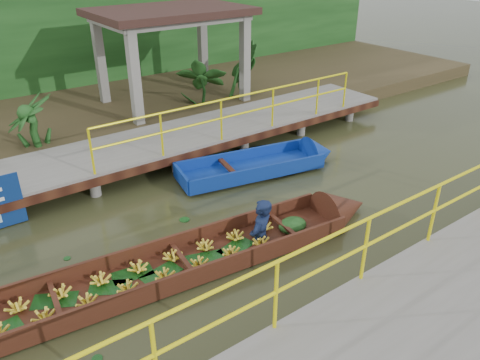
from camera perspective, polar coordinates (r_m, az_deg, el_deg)
ground at (r=8.81m, az=-4.74°, el=-6.90°), size 80.00×80.00×0.00m
land_strip at (r=15.04m, az=-20.18°, el=7.33°), size 30.00×8.00×0.45m
far_dock at (r=11.32m, az=-13.97°, el=3.24°), size 16.00×2.06×1.66m
near_dock at (r=6.92m, az=22.80°, el=-17.44°), size 18.00×2.40×1.73m
pavilion at (r=14.42m, az=-8.47°, el=18.55°), size 4.40×3.00×3.00m
foliage_backdrop at (r=16.96m, az=-23.83°, el=15.11°), size 30.00×0.80×4.00m
vendor_boat at (r=7.74m, az=-12.11°, el=-11.07°), size 10.09×2.05×2.05m
moored_blue_boat at (r=11.37m, az=5.62°, el=2.36°), size 4.10×1.78×0.95m
tropical_plants at (r=12.35m, az=-25.40°, el=6.73°), size 14.11×1.11×1.39m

